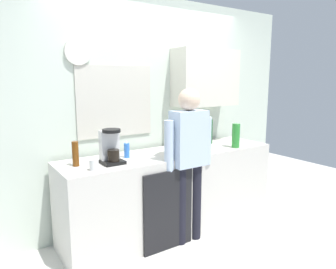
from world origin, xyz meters
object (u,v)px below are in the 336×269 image
object	(u,v)px
bottle_dark_sauce	(177,149)
cup_white_mug	(94,165)
coffee_maker	(111,148)
person_at_sink	(189,153)
dish_soap	(127,150)
bottle_red_vinegar	(183,142)
bottle_amber_beer	(75,154)
bottle_green_wine	(209,131)
potted_plant	(198,142)
bottle_clear_soda	(236,136)

from	to	relation	value
bottle_dark_sauce	cup_white_mug	size ratio (longest dim) A/B	1.89
coffee_maker	person_at_sink	bearing A→B (deg)	-19.11
dish_soap	bottle_red_vinegar	bearing A→B (deg)	-11.88
bottle_amber_beer	person_at_sink	distance (m)	1.10
bottle_green_wine	coffee_maker	bearing A→B (deg)	-172.54
coffee_maker	cup_white_mug	bearing A→B (deg)	-147.25
bottle_dark_sauce	dish_soap	distance (m)	0.51
bottle_green_wine	bottle_red_vinegar	size ratio (longest dim) A/B	1.36
bottle_green_wine	bottle_dark_sauce	xyz separation A→B (m)	(-0.75, -0.37, -0.06)
bottle_amber_beer	potted_plant	bearing A→B (deg)	-11.91
bottle_red_vinegar	person_at_sink	size ratio (longest dim) A/B	0.14
coffee_maker	bottle_green_wine	bearing A→B (deg)	7.46
bottle_green_wine	potted_plant	xyz separation A→B (m)	(-0.48, -0.36, -0.02)
bottle_amber_beer	bottle_red_vinegar	bearing A→B (deg)	-5.29
dish_soap	bottle_clear_soda	bearing A→B (deg)	-12.17
coffee_maker	dish_soap	world-z (taller)	coffee_maker
bottle_clear_soda	cup_white_mug	bearing A→B (deg)	179.12
person_at_sink	bottle_clear_soda	bearing A→B (deg)	4.15
potted_plant	cup_white_mug	bearing A→B (deg)	178.26
bottle_clear_soda	potted_plant	xyz separation A→B (m)	(-0.57, -0.01, -0.01)
bottle_green_wine	dish_soap	distance (m)	1.18
cup_white_mug	person_at_sink	size ratio (longest dim) A/B	0.06
coffee_maker	potted_plant	world-z (taller)	coffee_maker
bottle_amber_beer	bottle_red_vinegar	world-z (taller)	bottle_amber_beer
bottle_green_wine	dish_soap	size ratio (longest dim) A/B	1.67
bottle_green_wine	bottle_amber_beer	xyz separation A→B (m)	(-1.70, -0.10, -0.03)
coffee_maker	bottle_amber_beer	size ratio (longest dim) A/B	1.43
cup_white_mug	potted_plant	bearing A→B (deg)	-1.74
cup_white_mug	dish_soap	distance (m)	0.51
bottle_red_vinegar	cup_white_mug	size ratio (longest dim) A/B	2.32
coffee_maker	dish_soap	bearing A→B (deg)	25.54
bottle_clear_soda	person_at_sink	distance (m)	0.76
bottle_dark_sauce	bottle_red_vinegar	bearing A→B (deg)	40.20
cup_white_mug	dish_soap	bearing A→B (deg)	29.32
bottle_dark_sauce	person_at_sink	xyz separation A→B (m)	(0.10, -0.06, -0.04)
bottle_clear_soda	coffee_maker	bearing A→B (deg)	173.48
bottle_clear_soda	person_at_sink	size ratio (longest dim) A/B	0.17
bottle_clear_soda	person_at_sink	xyz separation A→B (m)	(-0.75, -0.08, -0.09)
coffee_maker	potted_plant	xyz separation A→B (m)	(0.91, -0.18, -0.01)
bottle_clear_soda	bottle_red_vinegar	bearing A→B (deg)	167.55
coffee_maker	cup_white_mug	xyz separation A→B (m)	(-0.22, -0.14, -0.10)
bottle_amber_beer	dish_soap	distance (m)	0.53
bottle_dark_sauce	coffee_maker	bearing A→B (deg)	163.05
bottle_amber_beer	dish_soap	world-z (taller)	bottle_amber_beer
potted_plant	coffee_maker	bearing A→B (deg)	168.96
bottle_red_vinegar	cup_white_mug	world-z (taller)	bottle_red_vinegar
bottle_red_vinegar	cup_white_mug	bearing A→B (deg)	-173.64
bottle_green_wine	dish_soap	world-z (taller)	bottle_green_wine
bottle_green_wine	bottle_red_vinegar	bearing A→B (deg)	-159.57
coffee_maker	bottle_dark_sauce	size ratio (longest dim) A/B	1.83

